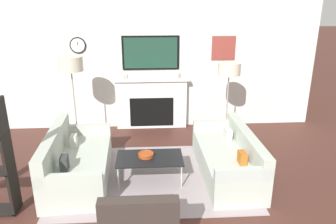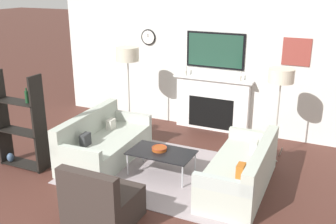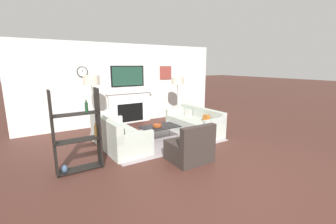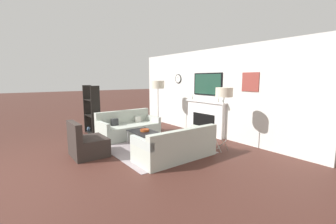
% 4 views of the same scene
% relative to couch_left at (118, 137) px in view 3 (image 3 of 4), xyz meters
% --- Properties ---
extents(ground_plane, '(60.00, 60.00, 0.00)m').
position_rel_couch_left_xyz_m(ground_plane, '(1.21, -2.71, -0.27)').
color(ground_plane, '#492720').
extents(fireplace_wall, '(7.03, 0.28, 2.70)m').
position_rel_couch_left_xyz_m(fireplace_wall, '(1.21, 2.23, 0.95)').
color(fireplace_wall, silver).
rests_on(fireplace_wall, ground_plane).
extents(area_rug, '(3.00, 2.16, 0.01)m').
position_rel_couch_left_xyz_m(area_rug, '(1.21, 0.00, -0.27)').
color(area_rug, gray).
rests_on(area_rug, ground_plane).
extents(couch_left, '(0.96, 1.86, 0.80)m').
position_rel_couch_left_xyz_m(couch_left, '(0.00, 0.00, 0.00)').
color(couch_left, '#B3BCAF').
rests_on(couch_left, ground_plane).
extents(couch_right, '(0.83, 1.88, 0.72)m').
position_rel_couch_left_xyz_m(couch_right, '(2.40, 0.00, -0.00)').
color(couch_right, '#B3BCAF').
rests_on(couch_right, ground_plane).
extents(armchair, '(0.82, 0.75, 0.83)m').
position_rel_couch_left_xyz_m(armchair, '(1.02, -1.56, 0.00)').
color(armchair, '#312925').
rests_on(armchair, ground_plane).
extents(coffee_table, '(1.01, 0.60, 0.39)m').
position_rel_couch_left_xyz_m(coffee_table, '(1.14, -0.09, 0.09)').
color(coffee_table, black).
rests_on(coffee_table, ground_plane).
extents(decorative_bowl, '(0.24, 0.24, 0.06)m').
position_rel_couch_left_xyz_m(decorative_bowl, '(1.09, -0.04, 0.15)').
color(decorative_bowl, '#9D4217').
rests_on(decorative_bowl, coffee_table).
extents(floor_lamp_left, '(0.43, 0.43, 1.73)m').
position_rel_couch_left_xyz_m(floor_lamp_left, '(-0.23, 1.28, 1.30)').
color(floor_lamp_left, '#9E998E').
rests_on(floor_lamp_left, ground_plane).
extents(floor_lamp_right, '(0.41, 0.41, 1.58)m').
position_rel_couch_left_xyz_m(floor_lamp_right, '(2.64, 1.28, 1.17)').
color(floor_lamp_right, '#9E998E').
rests_on(floor_lamp_right, ground_plane).
extents(shelf_unit, '(0.84, 0.28, 1.58)m').
position_rel_couch_left_xyz_m(shelf_unit, '(-1.05, -0.77, 0.45)').
color(shelf_unit, black).
rests_on(shelf_unit, ground_plane).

